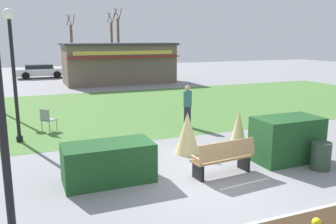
{
  "coord_description": "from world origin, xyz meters",
  "views": [
    {
      "loc": [
        -4.01,
        -7.41,
        3.5
      ],
      "look_at": [
        0.25,
        2.99,
        1.16
      ],
      "focal_mm": 37.99,
      "sensor_mm": 36.0,
      "label": 1
    }
  ],
  "objects_px": {
    "cafe_chair_west": "(47,118)",
    "tree_left_bg": "(112,44)",
    "park_bench": "(224,158)",
    "tree_center_bg": "(72,47)",
    "lamppost_mid": "(13,60)",
    "food_kiosk": "(119,63)",
    "parked_car_west_slot": "(41,71)",
    "tree_right_bg": "(118,43)",
    "trash_bin": "(321,156)",
    "person_strolling": "(187,106)"
  },
  "relations": [
    {
      "from": "park_bench",
      "to": "cafe_chair_west",
      "type": "relative_size",
      "value": 1.96
    },
    {
      "from": "food_kiosk",
      "to": "parked_car_west_slot",
      "type": "relative_size",
      "value": 2.06
    },
    {
      "from": "lamppost_mid",
      "to": "tree_center_bg",
      "type": "xyz_separation_m",
      "value": [
        5.39,
        26.84,
        -0.17
      ]
    },
    {
      "from": "trash_bin",
      "to": "parked_car_west_slot",
      "type": "relative_size",
      "value": 0.18
    },
    {
      "from": "tree_right_bg",
      "to": "tree_center_bg",
      "type": "xyz_separation_m",
      "value": [
        -4.78,
        1.31,
        -0.34
      ]
    },
    {
      "from": "park_bench",
      "to": "tree_right_bg",
      "type": "bearing_deg",
      "value": 80.33
    },
    {
      "from": "park_bench",
      "to": "food_kiosk",
      "type": "height_order",
      "value": "food_kiosk"
    },
    {
      "from": "trash_bin",
      "to": "food_kiosk",
      "type": "distance_m",
      "value": 20.77
    },
    {
      "from": "lamppost_mid",
      "to": "tree_left_bg",
      "type": "distance_m",
      "value": 30.38
    },
    {
      "from": "park_bench",
      "to": "tree_center_bg",
      "type": "bearing_deg",
      "value": 89.14
    },
    {
      "from": "food_kiosk",
      "to": "tree_left_bg",
      "type": "relative_size",
      "value": 1.36
    },
    {
      "from": "park_bench",
      "to": "tree_right_bg",
      "type": "relative_size",
      "value": 0.26
    },
    {
      "from": "lamppost_mid",
      "to": "trash_bin",
      "type": "bearing_deg",
      "value": -38.23
    },
    {
      "from": "tree_left_bg",
      "to": "cafe_chair_west",
      "type": "bearing_deg",
      "value": -108.41
    },
    {
      "from": "lamppost_mid",
      "to": "food_kiosk",
      "type": "height_order",
      "value": "lamppost_mid"
    },
    {
      "from": "parked_car_west_slot",
      "to": "tree_left_bg",
      "type": "relative_size",
      "value": 0.66
    },
    {
      "from": "cafe_chair_west",
      "to": "tree_left_bg",
      "type": "relative_size",
      "value": 0.14
    },
    {
      "from": "trash_bin",
      "to": "park_bench",
      "type": "bearing_deg",
      "value": 166.71
    },
    {
      "from": "cafe_chair_west",
      "to": "tree_left_bg",
      "type": "xyz_separation_m",
      "value": [
        9.19,
        27.61,
        2.3
      ]
    },
    {
      "from": "tree_center_bg",
      "to": "food_kiosk",
      "type": "bearing_deg",
      "value": -80.58
    },
    {
      "from": "lamppost_mid",
      "to": "trash_bin",
      "type": "xyz_separation_m",
      "value": [
        7.58,
        -5.97,
        -2.4
      ]
    },
    {
      "from": "park_bench",
      "to": "parked_car_west_slot",
      "type": "relative_size",
      "value": 0.41
    },
    {
      "from": "person_strolling",
      "to": "parked_car_west_slot",
      "type": "xyz_separation_m",
      "value": [
        -4.45,
        21.3,
        -0.22
      ]
    },
    {
      "from": "park_bench",
      "to": "food_kiosk",
      "type": "distance_m",
      "value": 20.29
    },
    {
      "from": "tree_left_bg",
      "to": "parked_car_west_slot",
      "type": "bearing_deg",
      "value": -137.52
    },
    {
      "from": "park_bench",
      "to": "cafe_chair_west",
      "type": "bearing_deg",
      "value": 121.63
    },
    {
      "from": "park_bench",
      "to": "tree_center_bg",
      "type": "distance_m",
      "value": 32.26
    },
    {
      "from": "lamppost_mid",
      "to": "tree_center_bg",
      "type": "relative_size",
      "value": 0.75
    },
    {
      "from": "lamppost_mid",
      "to": "cafe_chair_west",
      "type": "relative_size",
      "value": 5.0
    },
    {
      "from": "person_strolling",
      "to": "tree_left_bg",
      "type": "distance_m",
      "value": 29.34
    },
    {
      "from": "lamppost_mid",
      "to": "food_kiosk",
      "type": "bearing_deg",
      "value": 63.39
    },
    {
      "from": "trash_bin",
      "to": "cafe_chair_west",
      "type": "distance_m",
      "value": 9.6
    },
    {
      "from": "trash_bin",
      "to": "food_kiosk",
      "type": "relative_size",
      "value": 0.09
    },
    {
      "from": "parked_car_west_slot",
      "to": "tree_center_bg",
      "type": "distance_m",
      "value": 7.21
    },
    {
      "from": "food_kiosk",
      "to": "tree_right_bg",
      "type": "xyz_separation_m",
      "value": [
        2.77,
        10.77,
        1.38
      ]
    },
    {
      "from": "park_bench",
      "to": "tree_left_bg",
      "type": "bearing_deg",
      "value": 81.17
    },
    {
      "from": "food_kiosk",
      "to": "tree_right_bg",
      "type": "relative_size",
      "value": 1.31
    },
    {
      "from": "cafe_chair_west",
      "to": "tree_left_bg",
      "type": "bearing_deg",
      "value": 71.59
    },
    {
      "from": "lamppost_mid",
      "to": "food_kiosk",
      "type": "relative_size",
      "value": 0.51
    },
    {
      "from": "tree_left_bg",
      "to": "tree_right_bg",
      "type": "height_order",
      "value": "tree_right_bg"
    },
    {
      "from": "park_bench",
      "to": "tree_center_bg",
      "type": "xyz_separation_m",
      "value": [
        0.48,
        32.18,
        2.14
      ]
    },
    {
      "from": "parked_car_west_slot",
      "to": "tree_left_bg",
      "type": "xyz_separation_m",
      "value": [
        8.41,
        7.7,
        2.19
      ]
    },
    {
      "from": "cafe_chair_west",
      "to": "food_kiosk",
      "type": "bearing_deg",
      "value": 65.03
    },
    {
      "from": "lamppost_mid",
      "to": "person_strolling",
      "type": "xyz_separation_m",
      "value": [
        6.22,
        -0.38,
        -1.92
      ]
    },
    {
      "from": "food_kiosk",
      "to": "cafe_chair_west",
      "type": "xyz_separation_m",
      "value": [
        -6.4,
        -13.75,
        -1.05
      ]
    },
    {
      "from": "cafe_chair_west",
      "to": "park_bench",
      "type": "bearing_deg",
      "value": -58.37
    },
    {
      "from": "cafe_chair_west",
      "to": "tree_right_bg",
      "type": "relative_size",
      "value": 0.13
    },
    {
      "from": "lamppost_mid",
      "to": "parked_car_west_slot",
      "type": "bearing_deg",
      "value": 85.15
    },
    {
      "from": "park_bench",
      "to": "parked_car_west_slot",
      "type": "bearing_deg",
      "value": 96.81
    },
    {
      "from": "parked_car_west_slot",
      "to": "tree_left_bg",
      "type": "height_order",
      "value": "tree_left_bg"
    }
  ]
}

